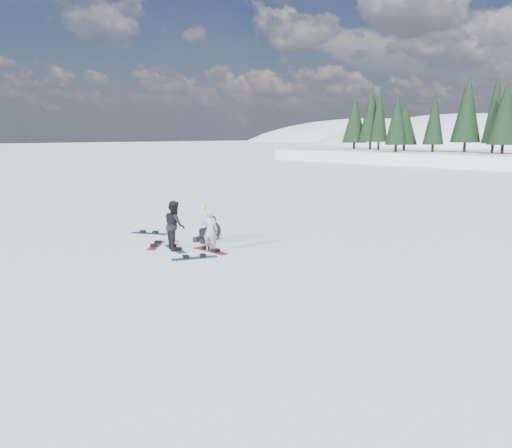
# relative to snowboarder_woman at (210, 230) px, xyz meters

# --- Properties ---
(ground) EXTENTS (420.00, 420.00, 0.00)m
(ground) POSITION_rel_snowboarder_woman_xyz_m (1.59, -1.22, -0.75)
(ground) COLOR white
(ground) RESTS_ON ground
(snowboarder_woman) EXTENTS (0.64, 0.57, 1.60)m
(snowboarder_woman) POSITION_rel_snowboarder_woman_xyz_m (0.00, 0.00, 0.00)
(snowboarder_woman) COLOR #ACACB2
(snowboarder_woman) RESTS_ON ground
(snowboarder_man) EXTENTS (1.01, 0.90, 1.72)m
(snowboarder_man) POSITION_rel_snowboarder_woman_xyz_m (-1.05, -0.73, 0.11)
(snowboarder_man) COLOR black
(snowboarder_man) RESTS_ON ground
(seated_rider) EXTENTS (0.81, 1.19, 0.93)m
(seated_rider) POSITION_rel_snowboarder_woman_xyz_m (-1.43, 1.18, -0.39)
(seated_rider) COLOR black
(seated_rider) RESTS_ON ground
(gear_bag) EXTENTS (0.51, 0.41, 0.30)m
(gear_bag) POSITION_rel_snowboarder_woman_xyz_m (-2.13, 1.44, -0.60)
(gear_bag) COLOR black
(gear_bag) RESTS_ON ground
(snowboard_woman) EXTENTS (1.51, 0.36, 0.03)m
(snowboard_woman) POSITION_rel_snowboarder_woman_xyz_m (0.00, 0.00, -0.73)
(snowboard_woman) COLOR maroon
(snowboard_woman) RESTS_ON ground
(snowboard_man) EXTENTS (1.52, 0.62, 0.03)m
(snowboard_man) POSITION_rel_snowboarder_woman_xyz_m (-1.05, -0.73, -0.73)
(snowboard_man) COLOR #1C5F9C
(snowboard_man) RESTS_ON ground
(snowboard_loose_b) EXTENTS (1.23, 1.28, 0.03)m
(snowboard_loose_b) POSITION_rel_snowboarder_woman_xyz_m (-2.00, -0.92, -0.73)
(snowboard_loose_b) COLOR maroon
(snowboard_loose_b) RESTS_ON ground
(snowboard_loose_a) EXTENTS (0.84, 1.49, 0.03)m
(snowboard_loose_a) POSITION_rel_snowboarder_woman_xyz_m (0.45, -1.00, -0.73)
(snowboard_loose_a) COLOR #185B87
(snowboard_loose_a) RESTS_ON ground
(snowboard_loose_c) EXTENTS (1.42, 1.04, 0.03)m
(snowboard_loose_c) POSITION_rel_snowboarder_woman_xyz_m (-4.08, 0.05, -0.73)
(snowboard_loose_c) COLOR navy
(snowboard_loose_c) RESTS_ON ground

